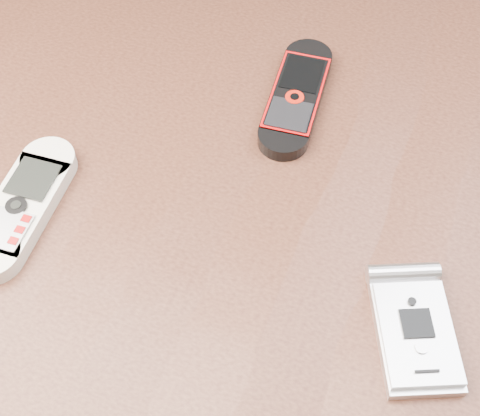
{
  "coord_description": "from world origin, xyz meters",
  "views": [
    {
      "loc": [
        0.11,
        -0.28,
        1.18
      ],
      "look_at": [
        0.01,
        0.0,
        0.76
      ],
      "focal_mm": 50.0,
      "sensor_mm": 36.0,
      "label": 1
    }
  ],
  "objects_px": {
    "nokia_white": "(22,206)",
    "nokia_black_red": "(296,96)",
    "table": "(235,278)",
    "motorola_razr": "(415,331)"
  },
  "relations": [
    {
      "from": "nokia_white",
      "to": "nokia_black_red",
      "type": "distance_m",
      "value": 0.25
    },
    {
      "from": "table",
      "to": "nokia_black_red",
      "type": "xyz_separation_m",
      "value": [
        0.01,
        0.13,
        0.11
      ]
    },
    {
      "from": "nokia_white",
      "to": "motorola_razr",
      "type": "bearing_deg",
      "value": -2.9
    },
    {
      "from": "table",
      "to": "motorola_razr",
      "type": "xyz_separation_m",
      "value": [
        0.15,
        -0.05,
        0.11
      ]
    },
    {
      "from": "table",
      "to": "nokia_white",
      "type": "height_order",
      "value": "nokia_white"
    },
    {
      "from": "motorola_razr",
      "to": "table",
      "type": "bearing_deg",
      "value": 137.73
    },
    {
      "from": "table",
      "to": "motorola_razr",
      "type": "height_order",
      "value": "motorola_razr"
    },
    {
      "from": "table",
      "to": "motorola_razr",
      "type": "distance_m",
      "value": 0.2
    },
    {
      "from": "nokia_white",
      "to": "nokia_black_red",
      "type": "height_order",
      "value": "nokia_white"
    },
    {
      "from": "nokia_black_red",
      "to": "motorola_razr",
      "type": "height_order",
      "value": "motorola_razr"
    }
  ]
}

